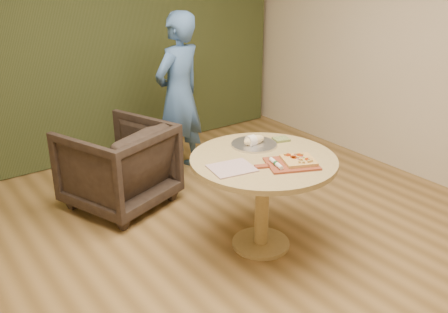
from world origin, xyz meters
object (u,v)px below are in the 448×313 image
at_px(bread_roll, 253,140).
at_px(serving_tray, 254,144).
at_px(pedestal_table, 263,175).
at_px(cutlery_roll, 276,163).
at_px(person_standing, 179,95).
at_px(armchair, 118,162).
at_px(flatbread_pizza, 299,160).
at_px(pizza_paddle, 290,164).

bearing_deg(bread_roll, serving_tray, 0.00).
distance_m(pedestal_table, bread_roll, 0.31).
bearing_deg(bread_roll, cutlery_roll, -107.81).
bearing_deg(person_standing, serving_tray, 66.13).
height_order(serving_tray, bread_roll, bread_roll).
relative_size(pedestal_table, armchair, 1.29).
xyz_separation_m(bread_roll, armchair, (-0.69, 1.04, -0.37)).
xyz_separation_m(flatbread_pizza, armchair, (-0.73, 1.51, -0.36)).
bearing_deg(bread_roll, flatbread_pizza, -85.03).
bearing_deg(person_standing, flatbread_pizza, 68.67).
bearing_deg(pizza_paddle, flatbread_pizza, 8.94).
bearing_deg(serving_tray, pizza_paddle, -94.16).
relative_size(pizza_paddle, flatbread_pizza, 1.63).
height_order(pedestal_table, pizza_paddle, pizza_paddle).
relative_size(pedestal_table, pizza_paddle, 2.30).
height_order(pizza_paddle, flatbread_pizza, flatbread_pizza).
distance_m(flatbread_pizza, serving_tray, 0.47).
xyz_separation_m(flatbread_pizza, cutlery_roll, (-0.18, 0.04, 0.00)).
height_order(pizza_paddle, bread_roll, bread_roll).
distance_m(bread_roll, armchair, 1.30).
distance_m(pedestal_table, cutlery_roll, 0.25).
bearing_deg(bread_roll, pizza_paddle, -93.03).
bearing_deg(armchair, flatbread_pizza, 95.84).
height_order(pedestal_table, armchair, armchair).
bearing_deg(serving_tray, armchair, 123.67).
relative_size(serving_tray, armchair, 0.42).
bearing_deg(bread_roll, armchair, 123.34).
bearing_deg(person_standing, bread_roll, 65.76).
xyz_separation_m(pedestal_table, person_standing, (0.25, 1.60, 0.21)).
height_order(flatbread_pizza, serving_tray, flatbread_pizza).
height_order(pedestal_table, bread_roll, bread_roll).
xyz_separation_m(pedestal_table, flatbread_pizza, (0.13, -0.23, 0.17)).
bearing_deg(pizza_paddle, serving_tray, 109.77).
bearing_deg(pedestal_table, cutlery_roll, -102.94).
relative_size(flatbread_pizza, bread_roll, 1.50).
distance_m(serving_tray, armchair, 1.30).
height_order(flatbread_pizza, cutlery_roll, flatbread_pizza).
distance_m(pizza_paddle, armchair, 1.67).
bearing_deg(pizza_paddle, person_standing, 108.26).
xyz_separation_m(pizza_paddle, armchair, (-0.66, 1.49, -0.34)).
height_order(cutlery_roll, bread_roll, bread_roll).
height_order(flatbread_pizza, bread_roll, bread_roll).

